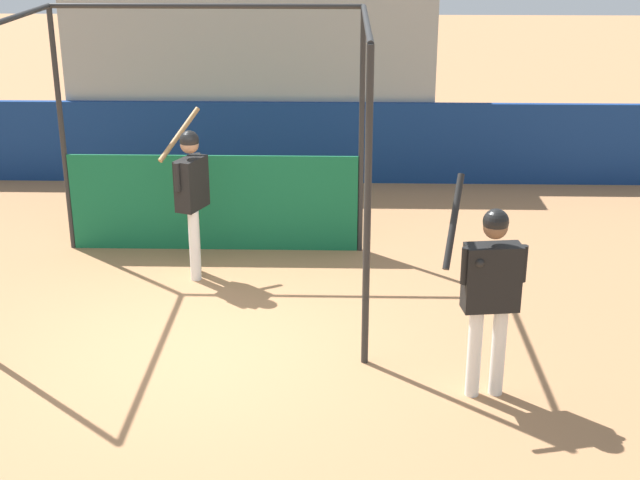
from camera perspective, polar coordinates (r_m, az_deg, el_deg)
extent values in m
plane|color=#A8754C|center=(9.36, -7.98, -6.74)|extent=(60.00, 60.00, 0.00)
cube|color=navy|center=(14.61, -4.49, 6.25)|extent=(24.00, 0.12, 1.32)
cube|color=#9E9E99|center=(16.05, -3.97, 10.58)|extent=(5.95, 3.20, 2.97)
cube|color=navy|center=(15.28, -12.73, 9.18)|extent=(0.45, 0.40, 0.10)
cube|color=navy|center=(15.41, -12.64, 10.15)|extent=(0.45, 0.06, 0.40)
cube|color=navy|center=(15.15, -10.69, 9.24)|extent=(0.45, 0.40, 0.10)
cube|color=navy|center=(15.29, -10.61, 10.22)|extent=(0.45, 0.06, 0.40)
cube|color=navy|center=(15.05, -8.61, 9.28)|extent=(0.45, 0.40, 0.10)
cube|color=navy|center=(15.18, -8.54, 10.27)|extent=(0.45, 0.06, 0.40)
cube|color=navy|center=(14.96, -6.51, 9.32)|extent=(0.45, 0.40, 0.10)
cube|color=navy|center=(15.10, -6.45, 10.31)|extent=(0.45, 0.06, 0.40)
cube|color=navy|center=(14.90, -4.39, 9.34)|extent=(0.45, 0.40, 0.10)
cube|color=navy|center=(15.03, -4.34, 10.33)|extent=(0.45, 0.06, 0.40)
cube|color=navy|center=(14.85, -2.25, 9.35)|extent=(0.45, 0.40, 0.10)
cube|color=navy|center=(14.99, -2.22, 10.34)|extent=(0.45, 0.06, 0.40)
cube|color=navy|center=(14.83, -0.10, 9.34)|extent=(0.45, 0.40, 0.10)
cube|color=navy|center=(14.96, -0.08, 10.34)|extent=(0.45, 0.06, 0.40)
cube|color=navy|center=(14.82, 2.06, 9.33)|extent=(0.45, 0.40, 0.10)
cube|color=navy|center=(14.96, 2.06, 10.33)|extent=(0.45, 0.06, 0.40)
cube|color=navy|center=(14.84, 4.21, 9.30)|extent=(0.45, 0.40, 0.10)
cube|color=navy|center=(14.97, 4.20, 10.30)|extent=(0.45, 0.06, 0.40)
cube|color=navy|center=(15.97, -12.17, 11.17)|extent=(0.45, 0.40, 0.10)
cube|color=navy|center=(16.11, -12.08, 12.08)|extent=(0.45, 0.06, 0.40)
cube|color=navy|center=(15.86, -10.20, 11.23)|extent=(0.45, 0.40, 0.10)
cube|color=navy|center=(16.00, -10.12, 12.15)|extent=(0.45, 0.06, 0.40)
cube|color=navy|center=(15.76, -8.20, 11.29)|extent=(0.45, 0.40, 0.10)
cube|color=navy|center=(15.90, -8.14, 12.21)|extent=(0.45, 0.06, 0.40)
cube|color=navy|center=(15.67, -6.18, 11.33)|extent=(0.45, 0.40, 0.10)
cube|color=navy|center=(15.82, -6.12, 12.25)|extent=(0.45, 0.06, 0.40)
cube|color=navy|center=(15.61, -4.14, 11.35)|extent=(0.45, 0.40, 0.10)
cube|color=navy|center=(15.75, -4.09, 12.28)|extent=(0.45, 0.06, 0.40)
cube|color=navy|center=(15.57, -2.08, 11.37)|extent=(0.45, 0.40, 0.10)
cube|color=navy|center=(15.71, -2.05, 12.30)|extent=(0.45, 0.06, 0.40)
cube|color=navy|center=(15.54, -0.02, 11.37)|extent=(0.45, 0.40, 0.10)
cube|color=navy|center=(15.69, 0.00, 12.30)|extent=(0.45, 0.06, 0.40)
cube|color=navy|center=(15.54, 2.05, 11.35)|extent=(0.45, 0.40, 0.10)
cube|color=navy|center=(15.68, 2.06, 12.28)|extent=(0.45, 0.06, 0.40)
cube|color=navy|center=(15.55, 4.12, 11.32)|extent=(0.45, 0.40, 0.10)
cube|color=navy|center=(15.70, 4.11, 12.25)|extent=(0.45, 0.06, 0.40)
cube|color=navy|center=(16.69, -11.64, 12.98)|extent=(0.45, 0.40, 0.10)
cube|color=navy|center=(16.84, -11.57, 13.84)|extent=(0.45, 0.06, 0.40)
cube|color=navy|center=(16.58, -9.74, 13.06)|extent=(0.45, 0.40, 0.10)
cube|color=navy|center=(16.72, -9.67, 13.92)|extent=(0.45, 0.06, 0.40)
cube|color=navy|center=(16.48, -7.82, 13.11)|extent=(0.45, 0.40, 0.10)
cube|color=navy|center=(16.63, -7.76, 13.98)|extent=(0.45, 0.06, 0.40)
cube|color=navy|center=(16.40, -5.87, 13.16)|extent=(0.45, 0.40, 0.10)
cube|color=navy|center=(16.55, -5.82, 14.03)|extent=(0.45, 0.06, 0.40)
cube|color=navy|center=(16.34, -3.90, 13.19)|extent=(0.45, 0.40, 0.10)
cube|color=navy|center=(16.49, -3.86, 14.06)|extent=(0.45, 0.06, 0.40)
cube|color=navy|center=(16.30, -1.92, 13.21)|extent=(0.45, 0.40, 0.10)
cube|color=navy|center=(16.45, -1.90, 14.08)|extent=(0.45, 0.06, 0.40)
cube|color=navy|center=(16.28, 0.06, 13.21)|extent=(0.45, 0.40, 0.10)
cube|color=navy|center=(16.43, 0.08, 14.08)|extent=(0.45, 0.06, 0.40)
cube|color=navy|center=(16.27, 2.05, 13.19)|extent=(0.45, 0.40, 0.10)
cube|color=navy|center=(16.42, 2.05, 14.07)|extent=(0.45, 0.06, 0.40)
cube|color=navy|center=(16.29, 4.04, 13.16)|extent=(0.45, 0.40, 0.10)
cube|color=navy|center=(16.44, 4.03, 14.04)|extent=(0.45, 0.06, 0.40)
cube|color=navy|center=(17.42, -11.16, 14.65)|extent=(0.45, 0.40, 0.10)
cube|color=navy|center=(17.31, -9.32, 14.72)|extent=(0.45, 0.40, 0.10)
cube|color=navy|center=(17.22, -7.46, 14.79)|extent=(0.45, 0.40, 0.10)
cube|color=navy|center=(17.14, -5.58, 14.84)|extent=(0.45, 0.40, 0.10)
cube|color=navy|center=(17.09, -3.69, 14.87)|extent=(0.45, 0.40, 0.10)
cube|color=navy|center=(17.05, -1.78, 14.89)|extent=(0.45, 0.40, 0.10)
cube|color=navy|center=(17.03, 0.13, 14.89)|extent=(0.45, 0.40, 0.10)
cube|color=navy|center=(17.02, 2.05, 14.87)|extent=(0.45, 0.40, 0.10)
cube|color=navy|center=(17.04, 3.96, 14.85)|extent=(0.45, 0.40, 0.10)
cylinder|color=#282828|center=(8.35, 3.05, 1.71)|extent=(0.07, 0.07, 3.13)
cylinder|color=#282828|center=(11.87, -16.19, 6.64)|extent=(0.07, 0.07, 3.13)
cylinder|color=#282828|center=(11.32, 2.67, 6.79)|extent=(0.07, 0.07, 3.13)
cylinder|color=#282828|center=(10.16, -19.64, 13.05)|extent=(0.06, 3.09, 0.06)
cylinder|color=#282828|center=(9.51, 3.00, 13.74)|extent=(0.06, 3.09, 0.06)
cylinder|color=#282828|center=(11.17, -7.34, 14.63)|extent=(3.81, 0.06, 0.06)
cube|color=#14663D|center=(11.67, -6.80, 2.36)|extent=(3.74, 0.03, 1.28)
cylinder|color=white|center=(10.81, -8.03, -0.36)|extent=(0.17, 0.17, 0.87)
cylinder|color=white|center=(11.03, -8.02, 0.07)|extent=(0.17, 0.17, 0.87)
cube|color=black|center=(10.68, -8.22, 3.60)|extent=(0.37, 0.50, 0.62)
sphere|color=#A37556|center=(10.55, -8.36, 6.08)|extent=(0.22, 0.22, 0.22)
sphere|color=black|center=(10.54, -8.37, 6.34)|extent=(0.23, 0.23, 0.23)
cylinder|color=black|center=(10.47, -9.12, 3.99)|extent=(0.09, 0.09, 0.34)
cylinder|color=black|center=(10.85, -7.80, 4.66)|extent=(0.09, 0.09, 0.34)
cylinder|color=#AD7F4C|center=(10.92, -9.00, 6.70)|extent=(0.45, 0.67, 0.55)
sphere|color=#AD7F4C|center=(10.75, -7.51, 5.18)|extent=(0.08, 0.08, 0.08)
cylinder|color=white|center=(8.39, 11.34, -7.01)|extent=(0.15, 0.15, 0.87)
cylinder|color=white|center=(8.33, 9.85, -7.12)|extent=(0.15, 0.15, 0.87)
cube|color=black|center=(8.04, 10.94, -2.37)|extent=(0.52, 0.28, 0.62)
sphere|color=brown|center=(7.87, 11.17, 0.83)|extent=(0.22, 0.22, 0.22)
sphere|color=black|center=(7.86, 11.19, 1.16)|extent=(0.23, 0.23, 0.23)
cylinder|color=black|center=(8.03, 12.87, -1.48)|extent=(0.08, 0.08, 0.34)
cylinder|color=black|center=(7.88, 9.26, -1.64)|extent=(0.08, 0.08, 0.34)
cylinder|color=black|center=(7.76, 8.55, 1.20)|extent=(0.22, 0.54, 0.74)
sphere|color=black|center=(7.84, 10.18, -1.44)|extent=(0.08, 0.08, 0.08)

